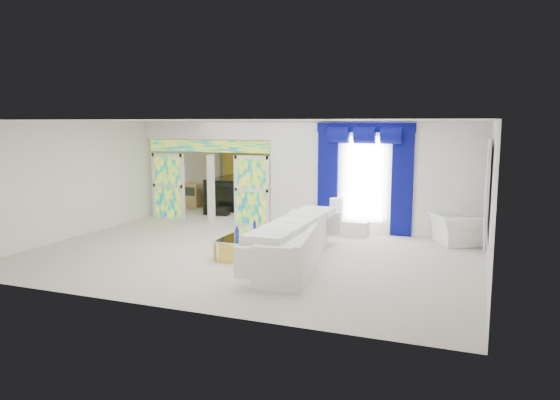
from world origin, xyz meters
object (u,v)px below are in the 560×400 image
at_px(grand_piano, 238,193).
at_px(armchair, 455,229).
at_px(coffee_table, 245,244).
at_px(console_table, 347,228).
at_px(white_sofa, 296,243).

bearing_deg(grand_piano, armchair, -23.41).
bearing_deg(coffee_table, console_table, 58.22).
xyz_separation_m(white_sofa, armchair, (3.07, 2.97, -0.03)).
xyz_separation_m(armchair, grand_piano, (-7.35, 3.11, 0.16)).
bearing_deg(console_table, white_sofa, -96.67).
bearing_deg(console_table, armchair, -1.76).
bearing_deg(white_sofa, grand_piano, 115.49).
xyz_separation_m(console_table, grand_piano, (-4.64, 3.03, 0.34)).
distance_m(white_sofa, grand_piano, 7.44).
relative_size(white_sofa, armchair, 3.72).
bearing_deg(armchair, white_sofa, 108.88).
distance_m(coffee_table, console_table, 3.24).
relative_size(coffee_table, grand_piano, 0.92).
distance_m(console_table, armchair, 2.72).
bearing_deg(white_sofa, armchair, 34.40).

